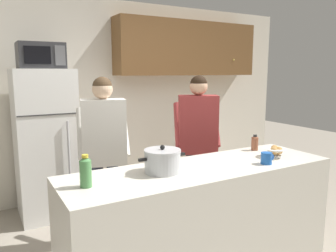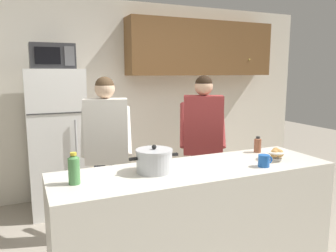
{
  "view_description": "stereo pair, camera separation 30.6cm",
  "coord_description": "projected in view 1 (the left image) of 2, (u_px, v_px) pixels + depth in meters",
  "views": [
    {
      "loc": [
        -1.49,
        -2.07,
        1.67
      ],
      "look_at": [
        0.0,
        0.55,
        1.17
      ],
      "focal_mm": 35.52,
      "sensor_mm": 36.0,
      "label": 1
    },
    {
      "loc": [
        -1.22,
        -2.21,
        1.67
      ],
      "look_at": [
        0.0,
        0.55,
        1.17
      ],
      "focal_mm": 35.52,
      "sensor_mm": 36.0,
      "label": 2
    }
  ],
  "objects": [
    {
      "name": "back_wall_unit",
      "position": [
        125.0,
        86.0,
        4.6
      ],
      "size": [
        6.0,
        0.48,
        2.6
      ],
      "color": "silver",
      "rests_on": "ground"
    },
    {
      "name": "kitchen_island",
      "position": [
        201.0,
        221.0,
        2.7
      ],
      "size": [
        2.24,
        0.68,
        0.92
      ],
      "primitive_type": "cube",
      "color": "silver",
      "rests_on": "ground"
    },
    {
      "name": "refrigerator",
      "position": [
        46.0,
        144.0,
        3.8
      ],
      "size": [
        0.64,
        0.68,
        1.7
      ],
      "color": "white",
      "rests_on": "ground"
    },
    {
      "name": "microwave",
      "position": [
        41.0,
        56.0,
        3.62
      ],
      "size": [
        0.48,
        0.37,
        0.28
      ],
      "color": "#2D2D30",
      "rests_on": "refrigerator"
    },
    {
      "name": "person_near_pot",
      "position": [
        104.0,
        141.0,
        3.16
      ],
      "size": [
        0.57,
        0.5,
        1.62
      ],
      "color": "#33384C",
      "rests_on": "ground"
    },
    {
      "name": "person_by_sink",
      "position": [
        198.0,
        133.0,
        3.6
      ],
      "size": [
        0.6,
        0.56,
        1.63
      ],
      "color": "black",
      "rests_on": "ground"
    },
    {
      "name": "cooking_pot",
      "position": [
        162.0,
        161.0,
        2.48
      ],
      "size": [
        0.39,
        0.28,
        0.21
      ],
      "color": "silver",
      "rests_on": "kitchen_island"
    },
    {
      "name": "coffee_mug",
      "position": [
        267.0,
        158.0,
        2.71
      ],
      "size": [
        0.13,
        0.09,
        0.1
      ],
      "color": "#1E59B2",
      "rests_on": "kitchen_island"
    },
    {
      "name": "bread_bowl",
      "position": [
        275.0,
        151.0,
        2.92
      ],
      "size": [
        0.21,
        0.21,
        0.1
      ],
      "color": "white",
      "rests_on": "kitchen_island"
    },
    {
      "name": "bottle_near_edge",
      "position": [
        255.0,
        143.0,
        3.18
      ],
      "size": [
        0.07,
        0.07,
        0.15
      ],
      "color": "brown",
      "rests_on": "kitchen_island"
    },
    {
      "name": "bottle_mid_counter",
      "position": [
        86.0,
        171.0,
        2.15
      ],
      "size": [
        0.08,
        0.08,
        0.22
      ],
      "color": "#4C8C4C",
      "rests_on": "kitchen_island"
    }
  ]
}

